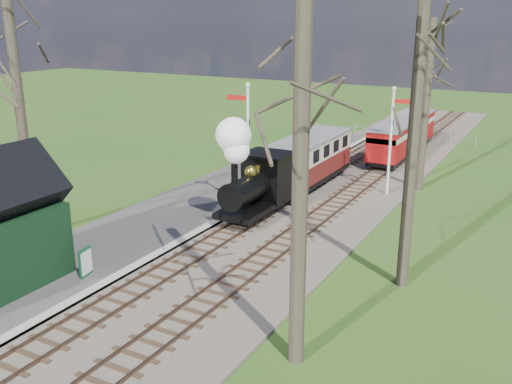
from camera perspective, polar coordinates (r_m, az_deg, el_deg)
distant_hills at (r=75.97m, az=19.14°, el=-3.26°), size 114.40×48.00×22.02m
ballast_bed at (r=31.75m, az=7.75°, el=0.52°), size 8.00×60.00×0.10m
track_near at (r=32.21m, az=5.60°, el=0.93°), size 1.60×60.00×0.15m
track_far at (r=31.32m, az=9.97°, el=0.28°), size 1.60×60.00×0.15m
platform at (r=27.26m, az=-7.99°, el=-2.19°), size 5.00×44.00×0.20m
coping_strip at (r=26.01m, az=-3.92°, el=-3.01°), size 0.40×44.00×0.21m
semaphore_near at (r=26.46m, az=-0.93°, el=5.31°), size 1.22×0.24×6.22m
semaphore_far at (r=30.04m, az=13.49°, el=5.74°), size 1.22×0.24×5.72m
bare_trees at (r=20.14m, az=-4.13°, el=6.11°), size 15.51×22.39×12.00m
fence_line at (r=44.89m, az=13.17°, el=5.78°), size 12.60×0.08×1.00m
locomotive at (r=25.80m, az=-0.28°, el=1.79°), size 1.94×4.52×4.84m
coach at (r=31.21m, az=5.19°, el=3.31°), size 2.26×7.75×2.38m
red_carriage_a at (r=36.92m, az=13.37°, el=4.76°), size 1.94×4.81×2.04m
red_carriage_b at (r=42.15m, az=15.45°, el=6.10°), size 1.94×4.81×2.04m
sign_board at (r=21.23m, az=-16.66°, el=-6.73°), size 0.21×0.71×1.03m
bench at (r=21.52m, az=-21.25°, el=-7.15°), size 0.65×1.63×0.91m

